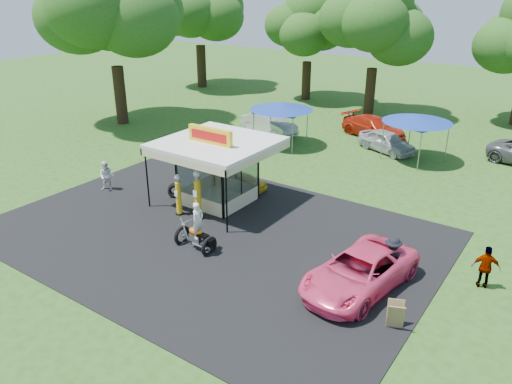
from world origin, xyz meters
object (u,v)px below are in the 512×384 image
gas_station_kiosk (218,170)px  bg_car_c (387,141)px  pink_sedan (359,271)px  tent_east (417,119)px  kiosk_car (243,181)px  tent_west (281,106)px  gas_pump_right (198,196)px  gas_pump_left (179,196)px  bg_car_b (374,127)px  bg_car_a (269,123)px  motorcycle (197,231)px  spectator_east_a (392,258)px  spectator_west (107,176)px  spectator_east_b (486,267)px  a_frame_sign (395,315)px

gas_station_kiosk → bg_car_c: (4.13, 13.16, -1.06)m
pink_sedan → tent_east: bearing=110.5°
kiosk_car → tent_west: (-2.58, 8.06, 2.32)m
gas_pump_right → kiosk_car: size_ratio=0.91×
gas_pump_left → bg_car_b: size_ratio=0.41×
bg_car_a → motorcycle: bearing=-144.3°
gas_pump_left → spectator_east_a: (10.81, 0.44, -0.13)m
bg_car_c → tent_west: 7.60m
kiosk_car → tent_west: 8.78m
bg_car_c → motorcycle: bearing=-163.2°
spectator_west → bg_car_c: size_ratio=0.40×
bg_car_b → bg_car_a: bearing=136.9°
gas_pump_right → tent_west: size_ratio=0.58×
gas_pump_right → spectator_west: size_ratio=1.50×
spectator_east_a → spectator_east_b: bearing=-163.8°
spectator_east_b → tent_west: size_ratio=0.39×
bg_car_a → kiosk_car: bearing=-142.0°
tent_east → bg_car_c: bearing=161.2°
gas_station_kiosk → a_frame_sign: gas_station_kiosk is taller
a_frame_sign → pink_sedan: bearing=120.2°
gas_pump_right → spectator_east_b: size_ratio=1.47×
bg_car_b → spectator_east_a: bearing=-136.0°
gas_pump_left → a_frame_sign: bearing=-11.3°
spectator_west → tent_west: size_ratio=0.39×
kiosk_car → bg_car_c: (4.13, 10.95, 0.24)m
a_frame_sign → tent_west: size_ratio=0.23×
gas_pump_right → tent_east: bearing=68.5°
spectator_east_b → bg_car_b: bearing=-72.9°
bg_car_a → gas_pump_left: bearing=-151.7°
tent_east → spectator_west: bearing=-129.8°
bg_car_c → tent_east: 3.02m
gas_pump_left → spectator_east_b: gas_pump_left is taller
gas_pump_right → kiosk_car: 4.46m
spectator_east_b → bg_car_b: (-11.24, 16.31, -0.11)m
a_frame_sign → bg_car_b: bg_car_b is taller
gas_pump_right → gas_station_kiosk: bearing=102.5°
spectator_east_b → bg_car_c: 16.43m
gas_pump_left → bg_car_c: 16.22m
spectator_east_a → tent_east: bearing=-83.2°
tent_east → gas_station_kiosk: bearing=-116.6°
gas_pump_left → tent_east: 16.40m
tent_west → gas_pump_left: bearing=-81.2°
motorcycle → gas_station_kiosk: bearing=121.6°
motorcycle → bg_car_c: size_ratio=0.55×
gas_station_kiosk → gas_pump_right: 2.28m
tent_west → spectator_east_a: bearing=-43.7°
tent_west → tent_east: 9.07m
gas_pump_left → spectator_east_b: 14.07m
gas_pump_left → bg_car_a: (-4.24, 14.60, -0.26)m
bg_car_b → kiosk_car: bearing=-169.2°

